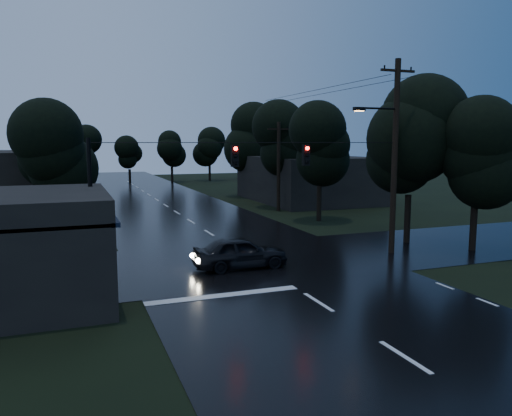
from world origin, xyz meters
TOP-DOWN VIEW (x-y plane):
  - ground at (0.00, 0.00)m, footprint 160.00×160.00m
  - main_road at (0.00, 30.00)m, footprint 12.00×120.00m
  - cross_street at (0.00, 12.00)m, footprint 60.00×9.00m
  - building_far_right at (14.00, 34.00)m, footprint 10.00×14.00m
  - building_far_left at (-14.00, 40.00)m, footprint 10.00×16.00m
  - utility_pole_main at (7.41, 11.00)m, footprint 3.50×0.30m
  - utility_pole_far at (8.30, 28.00)m, footprint 2.00×0.30m
  - anchor_pole_left at (-7.50, 11.00)m, footprint 0.18×0.18m
  - span_signals at (0.56, 10.99)m, footprint 15.00×0.37m
  - tree_corner_near at (10.00, 13.00)m, footprint 4.48×4.48m
  - tree_corner_far at (12.00, 10.00)m, footprint 3.92×3.92m
  - tree_left_a at (-9.00, 22.00)m, footprint 3.92×3.92m
  - tree_left_b at (-9.60, 30.00)m, footprint 4.20×4.20m
  - tree_left_c at (-10.20, 40.00)m, footprint 4.48×4.48m
  - tree_right_a at (9.00, 22.00)m, footprint 4.20×4.20m
  - tree_right_b at (9.60, 30.00)m, footprint 4.48×4.48m
  - tree_right_c at (10.20, 40.00)m, footprint 4.76×4.76m
  - car at (-1.02, 10.80)m, footprint 4.39×1.79m

SIDE VIEW (x-z plane):
  - ground at x=0.00m, z-range 0.00..0.00m
  - main_road at x=0.00m, z-range -0.01..0.01m
  - cross_street at x=0.00m, z-range -0.01..0.01m
  - car at x=-1.02m, z-range 0.00..1.49m
  - building_far_right at x=14.00m, z-range 0.00..4.40m
  - building_far_left at x=-14.00m, z-range 0.00..5.00m
  - anchor_pole_left at x=-7.50m, z-range 0.00..6.00m
  - utility_pole_far at x=8.30m, z-range 0.13..7.63m
  - tree_corner_far at x=12.00m, z-range 1.11..9.37m
  - tree_left_a at x=-9.00m, z-range 1.11..9.37m
  - span_signals at x=0.56m, z-range 4.69..5.80m
  - utility_pole_main at x=7.41m, z-range 0.26..10.26m
  - tree_left_b at x=-9.60m, z-range 1.19..10.04m
  - tree_right_a at x=9.00m, z-range 1.19..10.04m
  - tree_corner_near at x=10.00m, z-range 1.27..10.71m
  - tree_left_c at x=-10.20m, z-range 1.27..10.71m
  - tree_right_b at x=9.60m, z-range 1.27..10.71m
  - tree_right_c at x=10.20m, z-range 1.35..11.38m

